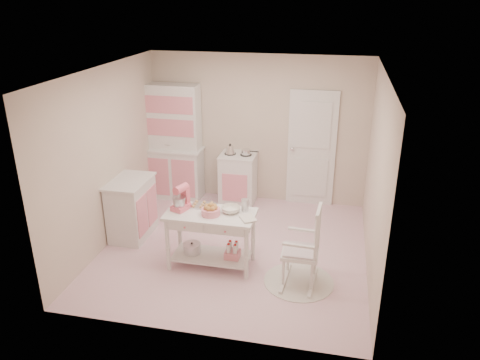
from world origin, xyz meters
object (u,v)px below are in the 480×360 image
stove (238,179)px  rocking_chair (301,245)px  stand_mixer (180,198)px  base_cabinet (132,208)px  bread_basket (211,212)px  hutch (173,142)px  work_table (211,239)px

stove → rocking_chair: size_ratio=0.84×
stove → stand_mixer: stand_mixer is taller
stove → rocking_chair: rocking_chair is taller
stove → base_cabinet: same height
base_cabinet → bread_basket: 1.61m
base_cabinet → stand_mixer: size_ratio=2.71×
hutch → rocking_chair: bearing=-42.6°
rocking_chair → work_table: (-1.23, 0.17, -0.15)m
stove → stand_mixer: bearing=-99.3°
base_cabinet → work_table: (1.42, -0.57, -0.06)m
work_table → stand_mixer: bearing=177.3°
base_cabinet → rocking_chair: rocking_chair is taller
hutch → rocking_chair: hutch is taller
base_cabinet → stove: bearing=48.7°
stove → base_cabinet: (-1.34, -1.52, 0.00)m
stove → work_table: 2.10m
work_table → bread_basket: bearing=-68.2°
stove → bread_basket: stove is taller
base_cabinet → work_table: 1.53m
base_cabinet → rocking_chair: bearing=-15.6°
bread_basket → rocking_chair: bearing=-5.5°
stove → work_table: (0.08, -2.09, -0.06)m
rocking_chair → bread_basket: size_ratio=4.40×
hutch → work_table: (1.28, -2.14, -0.64)m
stand_mixer → bread_basket: size_ratio=1.36×
hutch → base_cabinet: bearing=-94.9°
base_cabinet → rocking_chair: size_ratio=0.84×
work_table → hutch: bearing=120.9°
stove → base_cabinet: bearing=-131.3°
stand_mixer → rocking_chair: bearing=13.8°
hutch → work_table: size_ratio=1.73×
hutch → stove: hutch is taller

